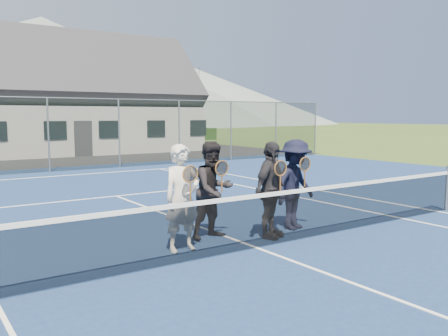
% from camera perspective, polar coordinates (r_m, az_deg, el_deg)
% --- Properties ---
extents(ground, '(220.00, 220.00, 0.00)m').
position_cam_1_polar(ground, '(26.79, -23.65, 0.90)').
color(ground, '#354C1B').
rests_on(ground, ground).
extents(court_surface, '(30.00, 30.00, 0.02)m').
position_cam_1_polar(court_surface, '(8.28, 3.97, -9.67)').
color(court_surface, navy).
rests_on(court_surface, ground).
extents(hill_centre, '(120.00, 120.00, 22.00)m').
position_cam_1_polar(hill_centre, '(104.62, -20.90, 10.70)').
color(hill_centre, slate).
rests_on(hill_centre, ground).
extents(hill_east, '(90.00, 90.00, 14.00)m').
position_cam_1_polar(hill_east, '(117.75, -3.84, 8.61)').
color(hill_east, slate).
rests_on(hill_east, ground).
extents(court_markings, '(11.03, 23.83, 0.01)m').
position_cam_1_polar(court_markings, '(8.28, 3.97, -9.57)').
color(court_markings, white).
rests_on(court_markings, court_surface).
extents(tennis_net, '(11.68, 0.08, 1.10)m').
position_cam_1_polar(tennis_net, '(8.15, 4.00, -6.09)').
color(tennis_net, slate).
rests_on(tennis_net, ground).
extents(perimeter_fence, '(30.07, 0.07, 3.02)m').
position_cam_1_polar(perimeter_fence, '(20.36, -20.37, 3.79)').
color(perimeter_fence, slate).
rests_on(perimeter_fence, ground).
extents(clubhouse, '(15.60, 8.20, 7.70)m').
position_cam_1_polar(clubhouse, '(31.57, -18.14, 9.11)').
color(clubhouse, silver).
rests_on(clubhouse, ground).
extents(tree_c, '(3.20, 3.20, 7.77)m').
position_cam_1_polar(tree_c, '(39.99, -24.75, 10.79)').
color(tree_c, '#3D2716').
rests_on(tree_c, ground).
extents(tree_d, '(3.20, 3.20, 7.77)m').
position_cam_1_polar(tree_d, '(42.88, -11.23, 10.90)').
color(tree_d, '#362413').
rests_on(tree_d, ground).
extents(tree_e, '(3.20, 3.20, 7.77)m').
position_cam_1_polar(tree_e, '(45.59, -4.16, 10.73)').
color(tree_e, '#352413').
rests_on(tree_e, ground).
extents(player_a, '(0.66, 0.50, 1.80)m').
position_cam_1_polar(player_a, '(7.95, -5.03, -3.60)').
color(player_a, silver).
rests_on(player_a, court_surface).
extents(player_b, '(0.95, 0.77, 1.80)m').
position_cam_1_polar(player_b, '(8.76, -1.25, -2.66)').
color(player_b, black).
rests_on(player_b, court_surface).
extents(player_c, '(1.14, 0.84, 1.80)m').
position_cam_1_polar(player_c, '(8.80, 5.62, -2.64)').
color(player_c, black).
rests_on(player_c, court_surface).
extents(player_d, '(1.29, 0.93, 1.80)m').
position_cam_1_polar(player_d, '(9.56, 8.54, -1.97)').
color(player_d, black).
rests_on(player_d, court_surface).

